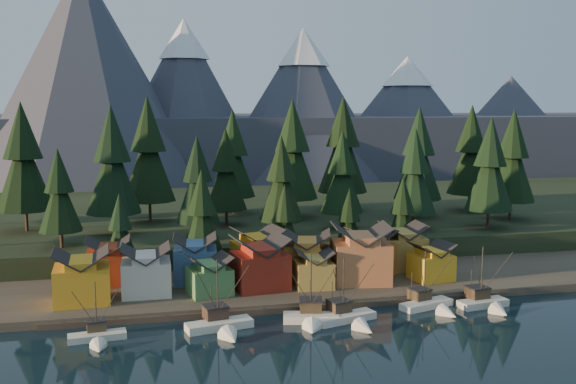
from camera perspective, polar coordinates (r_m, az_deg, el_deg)
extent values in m
plane|color=black|center=(96.91, 1.93, -13.35)|extent=(500.00, 500.00, 0.00)
cube|color=#363027|center=(133.95, -2.40, -7.04)|extent=(400.00, 50.00, 1.50)
cube|color=black|center=(181.79, -5.20, -2.42)|extent=(420.00, 100.00, 6.00)
cube|color=#473E33|center=(111.88, -0.22, -10.16)|extent=(80.00, 4.00, 1.00)
cube|color=#474B5C|center=(328.92, -8.62, 4.14)|extent=(560.00, 160.00, 30.00)
cone|color=#474B5C|center=(268.65, -17.58, 9.50)|extent=(100.00, 100.00, 90.00)
cone|color=#474B5C|center=(286.09, -9.12, 7.82)|extent=(80.00, 80.00, 72.00)
cone|color=white|center=(287.51, -9.24, 13.28)|extent=(22.40, 22.40, 17.28)
cone|color=#474B5C|center=(281.82, 1.33, 7.51)|extent=(84.00, 84.00, 68.00)
cone|color=white|center=(282.93, 1.35, 12.75)|extent=(23.52, 23.52, 16.32)
cone|color=#474B5C|center=(314.56, 10.45, 6.50)|extent=(92.00, 92.00, 58.00)
cone|color=white|center=(314.93, 10.55, 10.51)|extent=(25.76, 25.76, 13.92)
cone|color=#474B5C|center=(349.35, 19.05, 5.65)|extent=(88.00, 88.00, 50.00)
cube|color=beige|center=(102.52, -16.59, -12.29)|extent=(8.71, 3.57, 1.40)
cone|color=beige|center=(98.16, -16.46, -13.20)|extent=(2.93, 3.17, 2.62)
cube|color=black|center=(102.70, -16.58, -12.57)|extent=(8.92, 3.63, 0.31)
cube|color=#4E3C29|center=(103.54, -16.66, -11.30)|extent=(3.07, 2.92, 1.57)
cube|color=black|center=(103.27, -16.68, -10.85)|extent=(3.26, 3.11, 0.17)
cylinder|color=black|center=(101.57, -16.71, -9.77)|extent=(0.16, 0.16, 7.85)
cylinder|color=black|center=(104.83, -16.74, -10.37)|extent=(0.12, 0.12, 3.84)
cube|color=silver|center=(103.38, -6.13, -11.80)|extent=(10.92, 5.29, 1.74)
cone|color=silver|center=(98.25, -5.07, -12.84)|extent=(3.91, 4.16, 3.27)
cube|color=black|center=(103.60, -6.13, -12.14)|extent=(11.18, 5.40, 0.38)
cube|color=#412E22|center=(104.57, -6.48, -10.60)|extent=(4.07, 3.90, 1.96)
cube|color=black|center=(104.23, -6.48, -10.03)|extent=(4.32, 4.15, 0.22)
cylinder|color=black|center=(102.21, -6.29, -8.66)|extent=(0.20, 0.20, 9.80)
cylinder|color=black|center=(106.08, -6.85, -9.47)|extent=(0.15, 0.15, 4.79)
cube|color=white|center=(106.14, 2.06, -11.23)|extent=(9.50, 5.15, 1.76)
cone|color=white|center=(101.48, 2.17, -12.13)|extent=(3.88, 3.71, 3.29)
cube|color=black|center=(106.35, 2.05, -11.57)|extent=(9.73, 5.26, 0.38)
cube|color=#483926|center=(107.17, 2.03, -10.08)|extent=(4.14, 3.97, 1.98)
cube|color=black|center=(106.84, 2.03, -9.52)|extent=(4.40, 4.23, 0.22)
cylinder|color=black|center=(104.94, 2.06, -8.16)|extent=(0.20, 0.20, 9.88)
cylinder|color=black|center=(108.49, 1.99, -9.01)|extent=(0.15, 0.15, 4.83)
cube|color=silver|center=(106.65, 5.11, -11.18)|extent=(10.78, 5.77, 1.63)
cone|color=silver|center=(102.24, 6.91, -12.05)|extent=(3.91, 4.23, 3.06)
cube|color=black|center=(106.85, 5.11, -11.49)|extent=(11.04, 5.89, 0.36)
cube|color=#433324|center=(107.65, 4.56, -10.10)|extent=(3.98, 3.84, 1.84)
cube|color=black|center=(107.34, 4.56, -9.58)|extent=(4.23, 4.09, 0.20)
cylinder|color=black|center=(105.55, 4.95, -8.33)|extent=(0.18, 0.18, 9.19)
cylinder|color=black|center=(108.94, 3.94, -9.09)|extent=(0.14, 0.14, 4.49)
cube|color=white|center=(115.42, 12.19, -9.85)|extent=(10.35, 5.84, 1.58)
cone|color=white|center=(111.68, 14.11, -10.51)|extent=(3.86, 4.13, 2.97)
cube|color=black|center=(115.60, 12.18, -10.13)|extent=(10.59, 5.96, 0.35)
cube|color=#423423|center=(116.25, 11.60, -8.92)|extent=(3.92, 3.79, 1.78)
cube|color=black|center=(115.98, 11.62, -8.45)|extent=(4.17, 4.04, 0.20)
cylinder|color=black|center=(114.41, 12.06, -7.30)|extent=(0.18, 0.18, 8.90)
cylinder|color=black|center=(117.34, 10.95, -8.04)|extent=(0.14, 0.14, 4.35)
cube|color=beige|center=(118.49, 16.92, -9.54)|extent=(9.25, 4.33, 1.67)
cone|color=beige|center=(114.85, 18.42, -10.16)|extent=(3.52, 3.44, 3.13)
cube|color=black|center=(118.68, 16.91, -9.83)|extent=(9.47, 4.41, 0.37)
cube|color=#433424|center=(119.27, 16.47, -8.60)|extent=(3.74, 3.57, 1.88)
cube|color=black|center=(118.99, 16.49, -8.12)|extent=(3.98, 3.80, 0.21)
cylinder|color=black|center=(117.44, 16.87, -6.92)|extent=(0.19, 0.19, 9.40)
cylinder|color=black|center=(120.30, 15.97, -7.72)|extent=(0.15, 0.15, 4.60)
cube|color=orange|center=(115.65, -17.82, -7.80)|extent=(9.53, 8.46, 6.27)
cube|color=orange|center=(114.73, -17.90, -5.99)|extent=(5.43, 8.08, 1.28)
cube|color=beige|center=(117.40, -12.48, -7.42)|extent=(8.50, 7.56, 6.12)
cube|color=beige|center=(116.51, -12.53, -5.69)|extent=(4.69, 7.40, 1.19)
cube|color=#497E44|center=(115.69, -7.01, -7.87)|extent=(8.36, 7.99, 4.76)
cube|color=#497E44|center=(114.96, -7.03, -6.49)|extent=(5.19, 7.20, 1.00)
cube|color=maroon|center=(118.38, -2.51, -6.99)|extent=(10.45, 9.51, 6.62)
cube|color=maroon|center=(117.45, -2.52, -5.12)|extent=(6.24, 8.75, 1.32)
cube|color=#A7893B|center=(119.63, 2.27, -7.27)|extent=(7.22, 7.22, 4.86)
cube|color=#A7893B|center=(118.92, 2.27, -5.92)|extent=(4.15, 6.89, 0.96)
cube|color=#AA663C|center=(123.00, 6.47, -6.21)|extent=(11.66, 10.27, 7.72)
cube|color=#AA663C|center=(121.98, 6.51, -4.12)|extent=(6.97, 9.40, 1.47)
cube|color=gold|center=(127.10, 12.59, -6.53)|extent=(8.14, 7.39, 4.97)
cube|color=gold|center=(126.41, 12.63, -5.22)|extent=(4.91, 6.75, 1.02)
cube|color=maroon|center=(125.71, -15.63, -6.49)|extent=(8.06, 7.17, 6.23)
cube|color=maroon|center=(124.88, -15.69, -4.86)|extent=(4.45, 7.01, 1.13)
cube|color=#3D6090|center=(123.60, -8.23, -6.46)|extent=(8.61, 8.15, 6.50)
cube|color=#3D6090|center=(122.74, -8.27, -4.74)|extent=(5.01, 7.70, 1.13)
cube|color=#BF8A1B|center=(127.04, -2.72, -5.95)|extent=(10.26, 9.21, 6.70)
cube|color=#BF8A1B|center=(126.16, -2.73, -4.20)|extent=(6.28, 8.26, 1.26)
cube|color=#BA7F2F|center=(125.53, 1.70, -6.20)|extent=(10.53, 9.40, 6.32)
cube|color=#BA7F2F|center=(124.68, 1.71, -4.52)|extent=(6.60, 8.24, 1.26)
cube|color=#9D6828|center=(130.15, 7.34, -5.75)|extent=(9.36, 8.63, 6.37)
cube|color=#9D6828|center=(129.33, 7.37, -4.14)|extent=(5.71, 7.82, 1.15)
cube|color=olive|center=(134.18, 10.14, -5.32)|extent=(8.70, 8.21, 6.76)
cube|color=olive|center=(133.36, 10.18, -3.66)|extent=(4.95, 7.87, 1.17)
cylinder|color=#332319|center=(160.04, -22.22, -2.30)|extent=(0.70, 0.70, 5.25)
cone|color=black|center=(158.58, -22.42, 1.75)|extent=(12.84, 12.84, 18.09)
cone|color=black|center=(157.98, -22.60, 5.12)|extent=(8.75, 8.75, 13.13)
cylinder|color=#332319|center=(139.25, -19.48, -3.94)|extent=(0.70, 0.70, 3.59)
cone|color=black|center=(137.96, -19.63, -0.78)|extent=(8.77, 8.77, 12.35)
cone|color=black|center=(137.22, -19.75, 1.86)|extent=(5.98, 5.98, 8.97)
cylinder|color=#332319|center=(150.01, -15.16, -2.65)|extent=(0.70, 0.70, 5.14)
cone|color=black|center=(148.47, -15.31, 1.58)|extent=(12.56, 12.56, 17.69)
cone|color=black|center=(147.83, -15.44, 5.10)|extent=(8.56, 8.56, 12.84)
cylinder|color=#332319|center=(164.60, -12.16, -1.59)|extent=(0.70, 0.70, 5.50)
cone|color=black|center=(163.14, -12.28, 2.54)|extent=(13.45, 13.45, 18.96)
cone|color=black|center=(162.59, -12.38, 5.98)|extent=(9.17, 9.17, 13.76)
cylinder|color=#332319|center=(140.53, -7.97, -3.39)|extent=(0.70, 0.70, 3.97)
cone|color=black|center=(139.15, -8.03, 0.10)|extent=(9.71, 9.71, 13.69)
cone|color=black|center=(138.40, -8.09, 3.00)|extent=(6.62, 6.62, 9.93)
cylinder|color=#332319|center=(155.99, -5.49, -2.21)|extent=(0.70, 0.70, 4.16)
cone|color=black|center=(154.70, -5.53, 1.08)|extent=(10.16, 10.16, 14.32)
cone|color=black|center=(154.03, -5.57, 3.81)|extent=(6.93, 6.93, 10.39)
cylinder|color=#332319|center=(141.13, -0.59, -3.27)|extent=(0.70, 0.70, 3.96)
cone|color=black|center=(139.75, -0.59, 0.19)|extent=(9.69, 9.69, 13.66)
cone|color=black|center=(139.01, -0.60, 3.08)|extent=(6.61, 6.61, 9.91)
cylinder|color=#332319|center=(165.79, 0.39, -1.37)|extent=(0.70, 0.70, 5.39)
cone|color=black|center=(164.36, 0.39, 2.65)|extent=(13.17, 13.17, 18.56)
cone|color=black|center=(163.80, 0.40, 5.99)|extent=(8.98, 8.98, 13.47)
cylinder|color=#332319|center=(151.78, 4.78, -2.49)|extent=(0.70, 0.70, 4.09)
cone|color=black|center=(150.48, 4.82, 0.83)|extent=(10.00, 10.00, 14.09)
cone|color=black|center=(149.79, 4.85, 3.59)|extent=(6.82, 6.82, 10.23)
cylinder|color=#332319|center=(177.57, 4.84, -0.77)|extent=(0.70, 0.70, 5.55)
cone|color=black|center=(176.22, 4.89, 3.10)|extent=(13.56, 13.56, 19.11)
cone|color=black|center=(175.71, 4.92, 6.31)|extent=(9.25, 9.25, 13.87)
cylinder|color=#332319|center=(152.73, 11.09, -2.53)|extent=(0.70, 0.70, 4.18)
cone|color=black|center=(151.41, 11.18, 0.85)|extent=(10.23, 10.23, 14.41)
cone|color=black|center=(150.72, 11.25, 3.66)|extent=(6.97, 6.97, 10.46)
cylinder|color=#332319|center=(170.28, 11.40, -1.34)|extent=(0.70, 0.70, 5.06)
cone|color=black|center=(168.94, 11.50, 2.33)|extent=(12.36, 12.36, 17.42)
cone|color=black|center=(168.37, 11.58, 5.38)|extent=(8.43, 8.43, 12.64)
cylinder|color=#332319|center=(159.00, 17.34, -2.25)|extent=(0.70, 0.70, 4.64)
cone|color=black|center=(157.64, 17.48, 1.35)|extent=(11.33, 11.33, 15.97)
cone|color=black|center=(157.00, 17.61, 4.34)|extent=(7.73, 7.73, 11.59)
cylinder|color=#332319|center=(183.51, 15.79, -0.83)|extent=(0.70, 0.70, 5.12)
cone|color=black|center=(182.25, 15.91, 2.62)|extent=(12.51, 12.51, 17.63)
cone|color=black|center=(181.73, 16.02, 5.48)|extent=(8.53, 8.53, 12.79)
cylinder|color=#332319|center=(173.07, -4.88, -1.10)|extent=(0.70, 0.70, 4.90)
cone|color=black|center=(171.78, -4.92, 2.40)|extent=(11.98, 11.98, 16.88)
cone|color=black|center=(171.20, -4.95, 5.31)|extent=(8.17, 8.17, 12.25)
cylinder|color=#332319|center=(173.55, 19.14, -1.47)|extent=(0.70, 0.70, 4.94)
cone|color=black|center=(172.25, 19.29, 2.05)|extent=(12.08, 12.08, 17.02)
cone|color=black|center=(171.68, 19.42, 4.97)|extent=(8.24, 8.24, 12.35)
cylinder|color=#332319|center=(131.54, -14.57, -6.57)|extent=(0.70, 0.70, 2.90)
cone|color=black|center=(130.16, -14.67, -3.89)|extent=(7.09, 7.09, 9.99)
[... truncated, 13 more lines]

